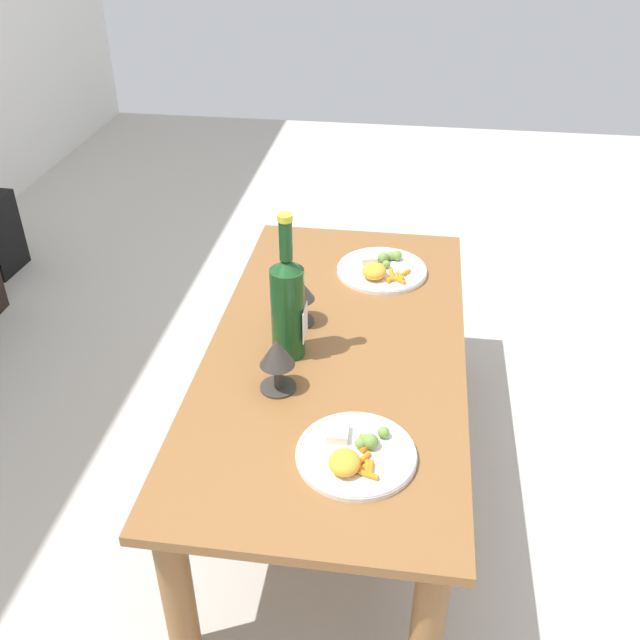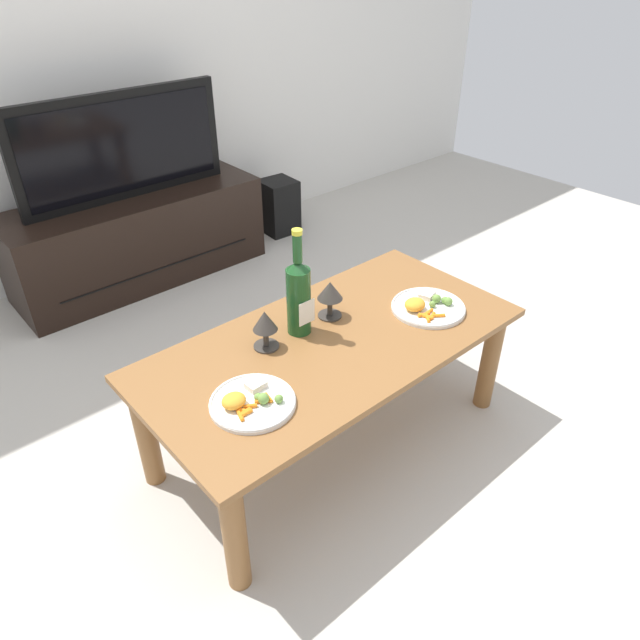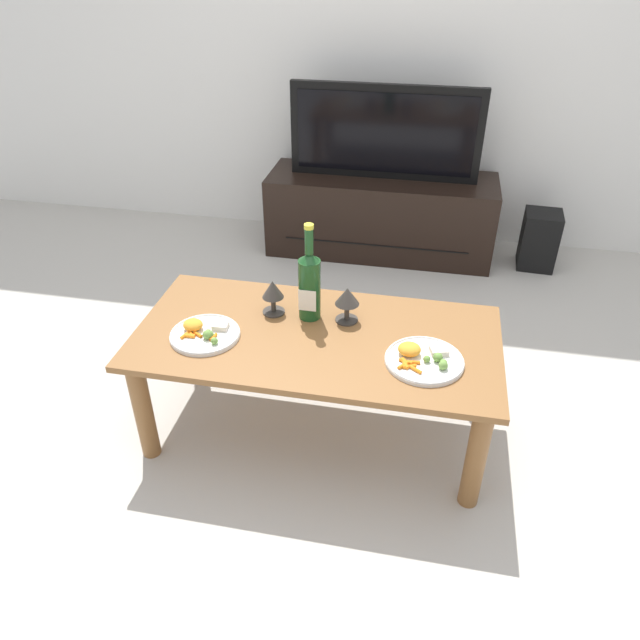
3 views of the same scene
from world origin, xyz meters
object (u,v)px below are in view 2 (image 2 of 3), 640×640
object	(u,v)px
floor_speaker	(279,206)
goblet_right	(330,293)
dining_table	(332,358)
tv_screen	(121,146)
dinner_plate_left	(251,401)
goblet_left	(265,323)
tv_stand	(138,238)
dinner_plate_right	(427,306)
wine_bottle	(299,294)

from	to	relation	value
floor_speaker	goblet_right	bearing A→B (deg)	-118.09
dining_table	tv_screen	bearing A→B (deg)	87.78
dining_table	dinner_plate_left	size ratio (longest dim) A/B	5.22
goblet_left	dinner_plate_left	xyz separation A→B (m)	(-0.21, -0.20, -0.08)
tv_screen	dinner_plate_left	xyz separation A→B (m)	(-0.46, -1.72, -0.26)
dining_table	tv_stand	xyz separation A→B (m)	(0.06, 1.63, -0.15)
dinner_plate_left	dinner_plate_right	distance (m)	0.79
wine_bottle	goblet_left	world-z (taller)	wine_bottle
dinner_plate_left	wine_bottle	bearing A→B (deg)	30.18
dining_table	goblet_left	size ratio (longest dim) A/B	9.54
dinner_plate_left	dining_table	bearing A→B (deg)	12.40
tv_stand	tv_screen	distance (m)	0.50
dining_table	wine_bottle	bearing A→B (deg)	113.09
tv_stand	floor_speaker	bearing A→B (deg)	-1.55
tv_stand	dinner_plate_left	bearing A→B (deg)	-105.02
tv_screen	dinner_plate_left	world-z (taller)	tv_screen
tv_screen	floor_speaker	distance (m)	1.10
tv_stand	goblet_left	world-z (taller)	goblet_left
wine_bottle	goblet_left	distance (m)	0.15
floor_speaker	dinner_plate_left	size ratio (longest dim) A/B	1.33
tv_screen	dinner_plate_left	distance (m)	1.80
goblet_right	wine_bottle	bearing A→B (deg)	-179.82
floor_speaker	dinner_plate_right	size ratio (longest dim) A/B	1.25
tv_screen	goblet_right	world-z (taller)	tv_screen
wine_bottle	goblet_right	size ratio (longest dim) A/B	2.71
tv_screen	floor_speaker	xyz separation A→B (m)	(0.94, -0.02, -0.57)
tv_stand	dinner_plate_left	xyz separation A→B (m)	(-0.46, -1.72, 0.24)
goblet_left	wine_bottle	bearing A→B (deg)	-0.18
dinner_plate_right	floor_speaker	bearing A→B (deg)	70.09
tv_stand	goblet_right	distance (m)	1.55
dining_table	floor_speaker	distance (m)	1.91
wine_bottle	dinner_plate_left	world-z (taller)	wine_bottle
dining_table	dinner_plate_right	bearing A→B (deg)	-12.58
tv_screen	dinner_plate_right	world-z (taller)	tv_screen
dinner_plate_right	dining_table	bearing A→B (deg)	167.42
floor_speaker	goblet_right	xyz separation A→B (m)	(-0.91, -1.49, 0.39)
goblet_right	floor_speaker	bearing A→B (deg)	58.58
tv_stand	wine_bottle	distance (m)	1.57
dining_table	tv_stand	bearing A→B (deg)	87.78
wine_bottle	dinner_plate_left	bearing A→B (deg)	-149.82
goblet_right	dinner_plate_right	bearing A→B (deg)	-34.34
dining_table	goblet_right	distance (m)	0.23
wine_bottle	floor_speaker	bearing A→B (deg)	54.77
dining_table	dinner_plate_right	xyz separation A→B (m)	(0.39, -0.09, 0.09)
floor_speaker	wine_bottle	size ratio (longest dim) A/B	0.89
dining_table	tv_stand	distance (m)	1.64
goblet_right	dinner_plate_left	xyz separation A→B (m)	(-0.49, -0.20, -0.08)
floor_speaker	goblet_left	world-z (taller)	goblet_left
floor_speaker	dinner_plate_right	world-z (taller)	dinner_plate_right
tv_stand	goblet_right	bearing A→B (deg)	-88.87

